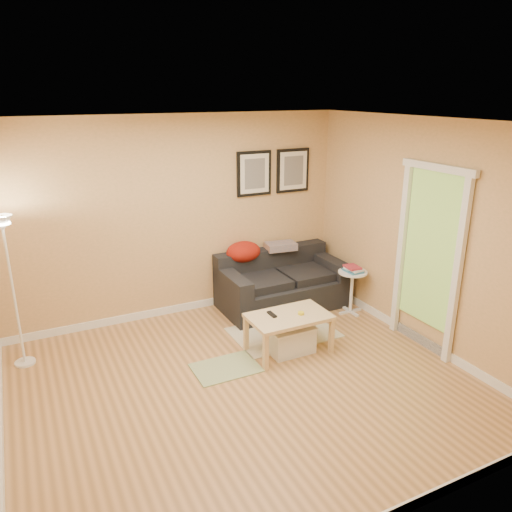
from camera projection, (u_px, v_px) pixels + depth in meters
name	position (u px, v px, depth m)	size (l,w,h in m)	color
floor	(245.00, 384.00, 5.10)	(4.50, 4.50, 0.00)	tan
ceiling	(243.00, 122.00, 4.27)	(4.50, 4.50, 0.00)	white
wall_back	(178.00, 218.00, 6.38)	(4.50, 4.50, 0.00)	tan
wall_front	(385.00, 365.00, 2.99)	(4.50, 4.50, 0.00)	tan
wall_right	(423.00, 235.00, 5.63)	(4.00, 4.00, 0.00)	tan
baseboard_back	(183.00, 307.00, 6.77)	(4.50, 0.02, 0.10)	white
baseboard_left	(2.00, 446.00, 4.14)	(0.02, 4.00, 0.10)	white
baseboard_right	(412.00, 334.00, 6.03)	(0.02, 4.00, 0.10)	white
sofa	(283.00, 281.00, 6.82)	(1.70, 0.90, 0.75)	black
red_throw	(243.00, 252.00, 6.77)	(0.48, 0.36, 0.28)	maroon
plaid_throw	(281.00, 246.00, 6.98)	(0.42, 0.26, 0.10)	tan
framed_print_left	(254.00, 174.00, 6.66)	(0.50, 0.04, 0.60)	black
framed_print_right	(293.00, 170.00, 6.91)	(0.50, 0.04, 0.60)	black
area_rug	(284.00, 332.00, 6.17)	(1.25, 0.85, 0.01)	beige
green_runner	(226.00, 368.00, 5.38)	(0.70, 0.50, 0.01)	#668C4C
coffee_table	(289.00, 333.00, 5.67)	(0.91, 0.56, 0.46)	#E0BF89
remote_control	(272.00, 314.00, 5.59)	(0.05, 0.16, 0.02)	black
tape_roll	(301.00, 313.00, 5.61)	(0.07, 0.07, 0.03)	yellow
storage_bin	(290.00, 338.00, 5.70)	(0.52, 0.38, 0.32)	white
side_table	(351.00, 292.00, 6.65)	(0.39, 0.39, 0.59)	white
book_stack	(353.00, 269.00, 6.54)	(0.19, 0.25, 0.08)	teal
floor_lamp	(14.00, 297.00, 5.23)	(0.22, 0.22, 1.69)	white
doorway	(427.00, 263.00, 5.57)	(0.12, 1.01, 2.13)	white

